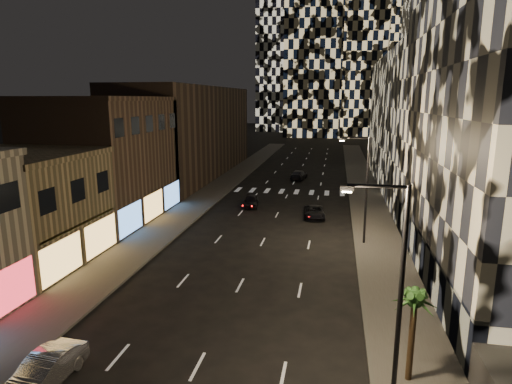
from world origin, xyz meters
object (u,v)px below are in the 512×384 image
at_px(streetlight_far, 364,183).
at_px(car_dark_rightlane, 314,212).
at_px(car_silver_parked, 44,371).
at_px(car_dark_oncoming, 299,175).
at_px(palm_tree, 414,306).
at_px(streetlight_near, 395,282).
at_px(car_dark_midlane, 251,201).

height_order(streetlight_far, car_dark_rightlane, streetlight_far).
distance_m(streetlight_far, car_silver_parked, 26.31).
xyz_separation_m(car_dark_oncoming, palm_tree, (8.96, -47.47, 2.93)).
xyz_separation_m(car_silver_parked, palm_tree, (15.49, 3.18, 2.93)).
xyz_separation_m(car_silver_parked, car_dark_rightlane, (10.03, 29.13, -0.10)).
bearing_deg(car_silver_parked, palm_tree, 14.19).
bearing_deg(streetlight_near, car_dark_midlane, 110.88).
height_order(streetlight_near, car_dark_midlane, streetlight_near).
relative_size(car_silver_parked, car_dark_midlane, 1.07).
bearing_deg(car_dark_oncoming, car_dark_rightlane, 107.14).
relative_size(car_dark_midlane, palm_tree, 0.95).
bearing_deg(car_dark_rightlane, palm_tree, -85.10).
bearing_deg(streetlight_far, palm_tree, -86.56).
distance_m(car_dark_oncoming, car_dark_rightlane, 21.80).
height_order(streetlight_near, palm_tree, streetlight_near).
bearing_deg(car_dark_midlane, car_dark_rightlane, -31.18).
distance_m(car_dark_rightlane, palm_tree, 26.69).
distance_m(car_dark_midlane, car_dark_oncoming, 18.64).
bearing_deg(streetlight_near, car_dark_rightlane, 98.97).
height_order(streetlight_far, car_silver_parked, streetlight_far).
height_order(streetlight_near, car_silver_parked, streetlight_near).
bearing_deg(car_dark_oncoming, palm_tree, 108.58).
xyz_separation_m(streetlight_far, car_silver_parked, (-14.38, -21.54, -4.65)).
relative_size(car_dark_rightlane, palm_tree, 1.03).
bearing_deg(palm_tree, car_dark_rightlane, 101.88).
height_order(car_dark_midlane, palm_tree, palm_tree).
height_order(car_silver_parked, car_dark_midlane, car_silver_parked).
height_order(streetlight_near, car_dark_oncoming, streetlight_near).
xyz_separation_m(streetlight_near, car_dark_rightlane, (-4.35, 27.60, -4.75)).
bearing_deg(streetlight_far, car_dark_midlane, 137.24).
xyz_separation_m(streetlight_near, car_dark_midlane, (-11.78, 30.90, -4.67)).
relative_size(car_silver_parked, car_dark_oncoming, 0.88).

